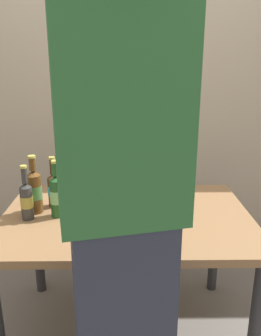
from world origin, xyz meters
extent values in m
plane|color=slate|center=(0.00, 0.00, 0.00)|extent=(8.00, 8.00, 0.00)
cube|color=olive|center=(0.00, 0.00, 0.71)|extent=(1.27, 0.86, 0.04)
cylinder|color=#2D2D30|center=(0.58, -0.37, 0.34)|extent=(0.06, 0.06, 0.69)
cylinder|color=#2D2D30|center=(-0.58, 0.37, 0.34)|extent=(0.06, 0.06, 0.69)
cylinder|color=#2D2D30|center=(0.58, 0.37, 0.34)|extent=(0.06, 0.06, 0.69)
cube|color=#B7BABC|center=(0.11, -0.01, 0.73)|extent=(0.32, 0.23, 0.01)
cube|color=#232326|center=(0.11, -0.03, 0.74)|extent=(0.27, 0.14, 0.00)
cube|color=#B7BABC|center=(0.11, 0.15, 0.83)|extent=(0.31, 0.12, 0.19)
cube|color=black|center=(0.11, 0.15, 0.83)|extent=(0.29, 0.10, 0.18)
cylinder|color=brown|center=(-0.47, 0.03, 0.83)|extent=(0.07, 0.07, 0.20)
cone|color=brown|center=(-0.47, 0.03, 0.94)|extent=(0.07, 0.07, 0.03)
cylinder|color=brown|center=(-0.47, 0.03, 0.99)|extent=(0.03, 0.03, 0.07)
cylinder|color=#BFB74C|center=(-0.47, 0.03, 1.03)|extent=(0.04, 0.04, 0.01)
cylinder|color=#4B8148|center=(-0.47, 0.03, 0.84)|extent=(0.07, 0.07, 0.07)
cylinder|color=#472B14|center=(-0.39, 0.11, 0.81)|extent=(0.06, 0.06, 0.16)
cone|color=#472B14|center=(-0.39, 0.11, 0.90)|extent=(0.06, 0.06, 0.02)
cylinder|color=#472B14|center=(-0.39, 0.11, 0.95)|extent=(0.03, 0.03, 0.08)
cylinder|color=#BFB74C|center=(-0.39, 0.11, 1.00)|extent=(0.03, 0.03, 0.01)
cylinder|color=#35A6DC|center=(-0.39, 0.11, 0.82)|extent=(0.06, 0.06, 0.06)
cylinder|color=#1E5123|center=(-0.35, -0.01, 0.82)|extent=(0.07, 0.07, 0.19)
cone|color=#1E5123|center=(-0.35, -0.01, 0.93)|extent=(0.07, 0.07, 0.02)
cylinder|color=#1E5123|center=(-0.35, -0.01, 0.98)|extent=(0.03, 0.03, 0.07)
cylinder|color=#BFB74C|center=(-0.35, -0.01, 1.01)|extent=(0.03, 0.03, 0.01)
cylinder|color=#7AC179|center=(-0.35, -0.01, 0.83)|extent=(0.07, 0.07, 0.07)
cylinder|color=#333333|center=(-0.49, -0.05, 0.81)|extent=(0.06, 0.06, 0.17)
cone|color=#333333|center=(-0.49, -0.05, 0.91)|extent=(0.06, 0.06, 0.02)
cylinder|color=#333333|center=(-0.49, -0.05, 0.95)|extent=(0.03, 0.03, 0.08)
cylinder|color=#BFB74C|center=(-0.49, -0.05, 1.00)|extent=(0.03, 0.03, 0.01)
cylinder|color=#A6973E|center=(-0.49, -0.05, 0.82)|extent=(0.06, 0.06, 0.06)
cube|color=#2D6B38|center=(-0.01, -0.61, 1.32)|extent=(0.43, 0.28, 0.65)
cylinder|color=white|center=(-0.21, 0.30, 0.78)|extent=(0.09, 0.09, 0.11)
torus|color=white|center=(-0.17, 0.30, 0.79)|extent=(0.07, 0.01, 0.07)
cube|color=tan|center=(0.00, 0.93, 1.30)|extent=(6.00, 0.10, 2.60)
camera|label=1|loc=(0.00, -1.63, 1.49)|focal=36.97mm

